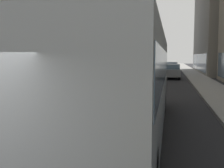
{
  "coord_description": "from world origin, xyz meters",
  "views": [
    {
      "loc": [
        2.64,
        -1.83,
        2.45
      ],
      "look_at": [
        0.48,
        8.35,
        1.4
      ],
      "focal_mm": 43.94,
      "sensor_mm": 36.0,
      "label": 1
    }
  ],
  "objects_px": {
    "car_silver_sedan": "(121,71)",
    "car_grey_wagon": "(171,71)",
    "car_white_van": "(161,66)",
    "transit_bus": "(123,78)",
    "car_blue_hatchback": "(171,68)"
  },
  "relations": [
    {
      "from": "transit_bus",
      "to": "car_grey_wagon",
      "type": "distance_m",
      "value": 22.21
    },
    {
      "from": "transit_bus",
      "to": "car_blue_hatchback",
      "type": "height_order",
      "value": "transit_bus"
    },
    {
      "from": "transit_bus",
      "to": "car_blue_hatchback",
      "type": "relative_size",
      "value": 2.89
    },
    {
      "from": "transit_bus",
      "to": "car_silver_sedan",
      "type": "bearing_deg",
      "value": 100.15
    },
    {
      "from": "car_silver_sedan",
      "to": "car_grey_wagon",
      "type": "xyz_separation_m",
      "value": [
        5.6,
        -0.21,
        -0.0
      ]
    },
    {
      "from": "car_silver_sedan",
      "to": "car_white_van",
      "type": "height_order",
      "value": "same"
    },
    {
      "from": "car_silver_sedan",
      "to": "transit_bus",
      "type": "bearing_deg",
      "value": -79.85
    },
    {
      "from": "transit_bus",
      "to": "car_white_van",
      "type": "xyz_separation_m",
      "value": [
        0.0,
        37.0,
        -0.95
      ]
    },
    {
      "from": "car_grey_wagon",
      "to": "car_blue_hatchback",
      "type": "height_order",
      "value": "same"
    },
    {
      "from": "car_silver_sedan",
      "to": "car_grey_wagon",
      "type": "height_order",
      "value": "same"
    },
    {
      "from": "car_silver_sedan",
      "to": "car_grey_wagon",
      "type": "distance_m",
      "value": 5.6
    },
    {
      "from": "transit_bus",
      "to": "car_silver_sedan",
      "type": "distance_m",
      "value": 22.72
    },
    {
      "from": "car_silver_sedan",
      "to": "car_blue_hatchback",
      "type": "bearing_deg",
      "value": 60.19
    },
    {
      "from": "transit_bus",
      "to": "car_white_van",
      "type": "height_order",
      "value": "transit_bus"
    },
    {
      "from": "car_silver_sedan",
      "to": "car_white_van",
      "type": "bearing_deg",
      "value": 74.73
    }
  ]
}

